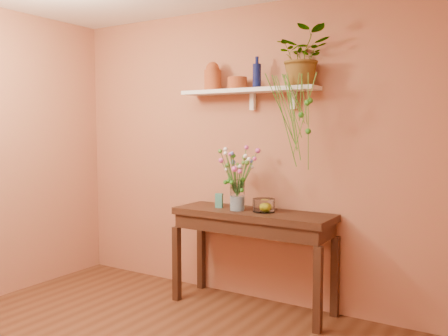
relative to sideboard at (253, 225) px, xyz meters
The scene contains 13 objects.
room 1.86m from the sideboard, 95.53° to the right, with size 4.04×4.04×2.70m.
sideboard is the anchor object (origin of this frame).
wall_shelf 1.19m from the sideboard, 131.20° to the left, with size 1.30×0.24×0.19m.
terracotta_jug 1.41m from the sideboard, 166.48° to the left, with size 0.18×0.18×0.26m.
terracotta_pot 1.27m from the sideboard, 154.49° to the left, with size 0.17×0.17×0.11m, color #9B4B1B.
blue_bottle 1.31m from the sideboard, 101.39° to the left, with size 0.10×0.10×0.27m.
spider_plant 1.49m from the sideboard, 14.69° to the left, with size 0.43×0.37×0.47m, color #2B781B.
plant_fronds 1.08m from the sideboard, ahead, with size 0.40×0.31×0.77m.
glass_vase 0.28m from the sideboard, 158.44° to the right, with size 0.13×0.13×0.27m.
bouquet 0.53m from the sideboard, 157.34° to the right, with size 0.41×0.37×0.44m.
glass_bowl 0.21m from the sideboard, ahead, with size 0.19×0.19×0.11m.
lemon 0.21m from the sideboard, ahead, with size 0.08×0.08×0.08m, color yellow.
carton 0.39m from the sideboard, behind, with size 0.06×0.05×0.13m, color #2C6988.
Camera 1 is at (2.14, -1.90, 1.58)m, focal length 38.47 mm.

